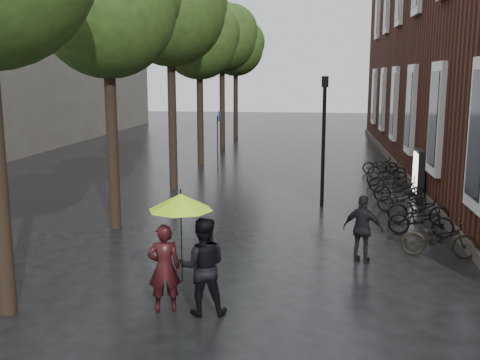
% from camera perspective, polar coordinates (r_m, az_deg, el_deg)
% --- Properties ---
extents(ground, '(120.00, 120.00, 0.00)m').
position_cam_1_polar(ground, '(9.39, -3.13, -17.10)').
color(ground, black).
extents(street_trees, '(4.33, 34.03, 8.91)m').
position_cam_1_polar(street_trees, '(24.80, -5.55, 15.09)').
color(street_trees, black).
rests_on(street_trees, ground).
extents(person_burgundy, '(0.71, 0.57, 1.68)m').
position_cam_1_polar(person_burgundy, '(10.63, -7.71, -8.85)').
color(person_burgundy, black).
rests_on(person_burgundy, ground).
extents(person_black, '(0.99, 0.83, 1.83)m').
position_cam_1_polar(person_black, '(10.43, -3.79, -8.73)').
color(person_black, black).
rests_on(person_black, ground).
extents(lime_umbrella, '(1.19, 1.19, 1.75)m').
position_cam_1_polar(lime_umbrella, '(10.20, -6.05, -2.23)').
color(lime_umbrella, black).
rests_on(lime_umbrella, ground).
extents(pedestrian_walking, '(1.03, 0.70, 1.62)m').
position_cam_1_polar(pedestrian_walking, '(13.53, 12.37, -4.89)').
color(pedestrian_walking, black).
rests_on(pedestrian_walking, ground).
extents(parked_bicycles, '(2.02, 12.67, 0.94)m').
position_cam_1_polar(parked_bicycles, '(19.95, 16.07, -1.15)').
color(parked_bicycles, black).
rests_on(parked_bicycles, ground).
extents(ad_lightbox, '(0.27, 1.16, 1.75)m').
position_cam_1_polar(ad_lightbox, '(21.21, 17.69, 0.62)').
color(ad_lightbox, black).
rests_on(ad_lightbox, ground).
extents(lamp_post, '(0.22, 0.22, 4.34)m').
position_cam_1_polar(lamp_post, '(18.77, 8.51, 5.18)').
color(lamp_post, black).
rests_on(lamp_post, ground).
extents(cycle_sign, '(0.14, 0.49, 2.72)m').
position_cam_1_polar(cycle_sign, '(26.78, -2.21, 5.07)').
color(cycle_sign, '#262628').
rests_on(cycle_sign, ground).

